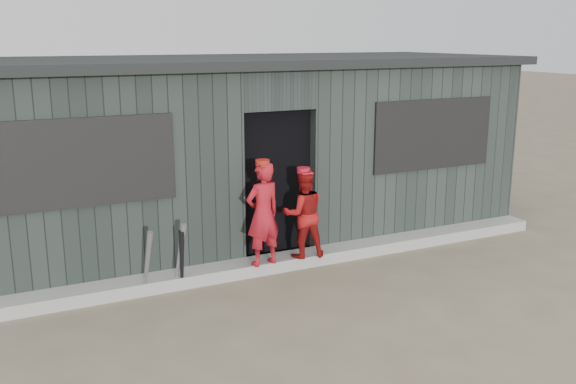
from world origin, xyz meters
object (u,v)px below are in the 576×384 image
bat_left (147,264)px  bat_mid (180,256)px  dugout (237,149)px  player_grey_back (282,210)px  player_red_right (303,213)px  bat_right (182,260)px  player_red_left (263,214)px

bat_left → bat_mid: (0.39, 0.04, 0.01)m
bat_left → dugout: dugout is taller
dugout → player_grey_back: bearing=-79.3°
player_red_right → bat_right: bearing=14.1°
player_red_right → player_grey_back: 0.71m
player_red_left → player_grey_back: (0.62, 0.75, -0.20)m
bat_mid → bat_right: size_ratio=1.12×
bat_right → player_grey_back: player_grey_back is taller
bat_mid → player_grey_back: bearing=24.7°
dugout → bat_left: bearing=-134.4°
bat_mid → player_grey_back: (1.69, 0.78, 0.17)m
bat_right → player_grey_back: size_ratio=0.65×
bat_right → dugout: 2.56m
bat_left → player_grey_back: (2.08, 0.82, 0.18)m
bat_left → bat_right: bat_left is taller
player_red_left → player_red_right: 0.59m
bat_right → dugout: (1.46, 1.89, 0.90)m
player_red_right → player_grey_back: player_red_right is taller
bat_mid → player_grey_back: 1.87m
bat_mid → bat_left: bearing=-174.4°
bat_mid → bat_right: bat_mid is taller
player_grey_back → dugout: bearing=-72.7°
bat_left → player_red_left: bearing=2.5°
player_red_right → bat_left: bearing=13.9°
bat_right → player_red_right: size_ratio=0.68×
bat_mid → player_red_left: size_ratio=0.67×
player_grey_back → dugout: (-0.21, 1.09, 0.69)m
player_grey_back → player_red_left: bearing=57.2°
bat_right → player_red_right: 1.67m
bat_left → player_red_left: size_ratio=0.65×
bat_mid → bat_right: bearing=-50.0°
bat_right → player_red_right: (1.64, 0.10, 0.33)m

